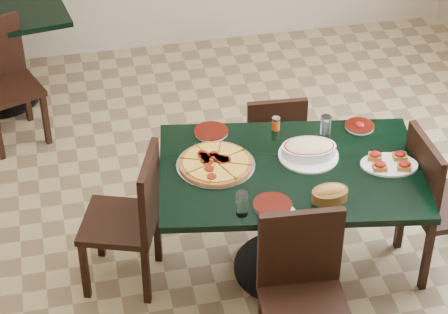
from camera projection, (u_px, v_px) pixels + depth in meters
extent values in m
plane|color=#89754F|center=(233.00, 262.00, 5.27)|extent=(5.50, 5.50, 0.00)
cube|color=black|center=(291.00, 171.00, 4.78)|extent=(1.57, 1.15, 0.04)
cylinder|color=black|center=(288.00, 223.00, 5.01)|extent=(0.12, 0.12, 0.71)
cylinder|color=black|center=(285.00, 267.00, 5.21)|extent=(0.62, 0.62, 0.03)
cylinder|color=black|center=(1.00, 97.00, 6.74)|extent=(0.60, 0.60, 0.03)
cube|color=black|center=(270.00, 142.00, 5.62)|extent=(0.39, 0.39, 0.04)
cube|color=black|center=(277.00, 128.00, 5.36)|extent=(0.37, 0.06, 0.40)
cube|color=black|center=(288.00, 151.00, 5.88)|extent=(0.04, 0.04, 0.36)
cube|color=black|center=(297.00, 179.00, 5.63)|extent=(0.04, 0.04, 0.36)
cube|color=black|center=(242.00, 155.00, 5.84)|extent=(0.04, 0.04, 0.36)
cube|color=black|center=(250.00, 183.00, 5.60)|extent=(0.04, 0.04, 0.36)
cube|color=black|center=(306.00, 311.00, 4.34)|extent=(0.46, 0.46, 0.04)
cube|color=black|center=(300.00, 248.00, 4.34)|extent=(0.43, 0.07, 0.46)
cube|color=black|center=(330.00, 313.00, 4.64)|extent=(0.04, 0.04, 0.42)
cube|color=black|center=(448.00, 205.00, 5.01)|extent=(0.44, 0.44, 0.04)
cube|color=black|center=(422.00, 176.00, 4.82)|extent=(0.05, 0.43, 0.46)
cube|color=black|center=(426.00, 261.00, 4.96)|extent=(0.04, 0.04, 0.42)
cube|color=black|center=(401.00, 220.00, 5.25)|extent=(0.04, 0.04, 0.42)
cube|color=black|center=(119.00, 223.00, 4.91)|extent=(0.52, 0.52, 0.04)
cube|color=black|center=(150.00, 192.00, 4.75)|extent=(0.17, 0.40, 0.44)
cube|color=black|center=(100.00, 229.00, 5.20)|extent=(0.05, 0.05, 0.40)
cube|color=black|center=(158.00, 234.00, 5.16)|extent=(0.05, 0.05, 0.40)
cube|color=black|center=(85.00, 270.00, 4.92)|extent=(0.05, 0.05, 0.40)
cube|color=black|center=(146.00, 276.00, 4.88)|extent=(0.05, 0.05, 0.40)
cube|color=black|center=(8.00, 89.00, 6.06)|extent=(0.53, 0.53, 0.04)
cube|color=black|center=(46.00, 119.00, 6.15)|extent=(0.05, 0.05, 0.40)
cube|color=black|center=(27.00, 97.00, 6.39)|extent=(0.05, 0.05, 0.40)
cylinder|color=#B1B2B9|center=(216.00, 165.00, 4.79)|extent=(0.44, 0.44, 0.01)
cylinder|color=brown|center=(216.00, 164.00, 4.78)|extent=(0.41, 0.41, 0.02)
cylinder|color=#C18A28|center=(216.00, 162.00, 4.77)|extent=(0.36, 0.36, 0.01)
cylinder|color=white|center=(308.00, 155.00, 4.86)|extent=(0.34, 0.34, 0.01)
ellipsoid|color=#FBEAAD|center=(309.00, 146.00, 4.82)|extent=(0.29, 0.21, 0.04)
ellipsoid|color=#AA742F|center=(330.00, 191.00, 4.52)|extent=(0.17, 0.09, 0.07)
cylinder|color=white|center=(272.00, 205.00, 4.51)|extent=(0.20, 0.20, 0.01)
cylinder|color=#310703|center=(273.00, 204.00, 4.50)|extent=(0.20, 0.20, 0.00)
cylinder|color=white|center=(360.00, 126.00, 5.09)|extent=(0.17, 0.17, 0.01)
cylinder|color=#310703|center=(360.00, 125.00, 5.09)|extent=(0.17, 0.17, 0.00)
ellipsoid|color=maroon|center=(360.00, 125.00, 5.09)|extent=(0.05, 0.05, 0.02)
cylinder|color=white|center=(211.00, 132.00, 5.05)|extent=(0.20, 0.20, 0.01)
cylinder|color=#310703|center=(211.00, 131.00, 5.04)|extent=(0.20, 0.20, 0.00)
cube|color=white|center=(276.00, 207.00, 4.50)|extent=(0.19, 0.19, 0.00)
cube|color=#B1B2B9|center=(280.00, 206.00, 4.51)|extent=(0.05, 0.14, 0.00)
cylinder|color=white|center=(326.00, 126.00, 4.98)|extent=(0.06, 0.06, 0.13)
cylinder|color=white|center=(242.00, 204.00, 4.42)|extent=(0.06, 0.06, 0.14)
cylinder|color=#D24C16|center=(276.00, 124.00, 5.06)|extent=(0.05, 0.05, 0.07)
cylinder|color=#B1B2B9|center=(276.00, 119.00, 5.03)|extent=(0.05, 0.05, 0.01)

